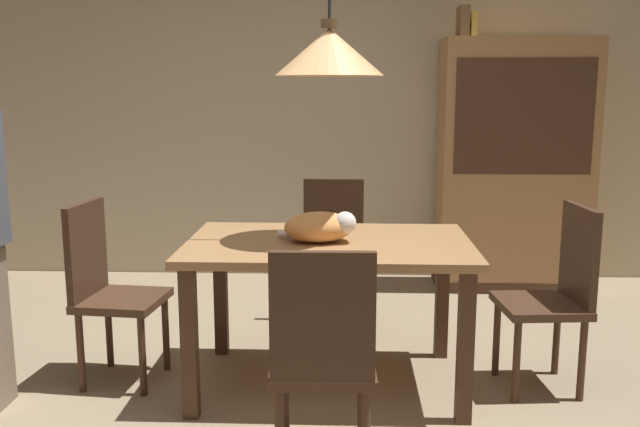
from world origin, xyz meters
name	(u,v)px	position (x,y,z in m)	size (l,w,h in m)	color
back_wall	(326,94)	(0.00, 2.65, 1.45)	(6.40, 0.10, 2.90)	beige
dining_table	(329,261)	(0.09, 0.49, 0.65)	(1.40, 0.90, 0.75)	#A87A4C
chair_near_front	(323,354)	(0.09, -0.39, 0.51)	(0.41, 0.41, 0.93)	#472D1E
chair_right_side	(557,289)	(1.22, 0.50, 0.51)	(0.43, 0.43, 0.93)	#472D1E
chair_far_back	(333,247)	(0.09, 1.37, 0.51)	(0.40, 0.40, 0.93)	#472D1E
chair_left_side	(107,284)	(-1.04, 0.50, 0.51)	(0.44, 0.44, 0.93)	#472D1E
cat_sleeping	(321,227)	(0.05, 0.46, 0.83)	(0.40, 0.28, 0.16)	#E59951
pendant_lamp	(329,51)	(0.09, 0.49, 1.66)	(0.52, 0.52, 1.30)	#E0A86B
hutch_bookcase	(514,170)	(1.41, 2.32, 0.89)	(1.12, 0.45, 1.85)	#A87A4C
book_brown_thick	(463,22)	(1.00, 2.32, 1.96)	(0.06, 0.24, 0.22)	brown
book_yellow_short	(472,25)	(1.07, 2.32, 1.94)	(0.04, 0.20, 0.18)	gold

